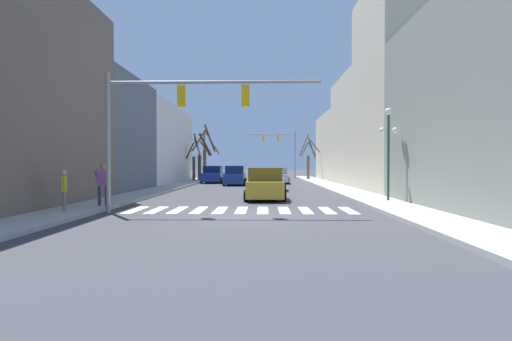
% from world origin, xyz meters
% --- Properties ---
extents(ground_plane, '(240.00, 240.00, 0.00)m').
position_xyz_m(ground_plane, '(0.00, 0.00, 0.00)').
color(ground_plane, '#38383D').
extents(sidewalk_left, '(2.19, 90.00, 0.15)m').
position_xyz_m(sidewalk_left, '(-6.67, 0.00, 0.07)').
color(sidewalk_left, '#9E9E99').
rests_on(sidewalk_left, ground_plane).
extents(sidewalk_right, '(2.19, 90.00, 0.15)m').
position_xyz_m(sidewalk_right, '(6.67, 0.00, 0.07)').
color(sidewalk_right, '#9E9E99').
rests_on(sidewalk_right, ground_plane).
extents(building_row_left, '(6.00, 38.88, 10.15)m').
position_xyz_m(building_row_left, '(-10.77, 12.13, 4.38)').
color(building_row_left, '#66564C').
rests_on(building_row_left, ground_plane).
extents(building_row_right, '(6.00, 43.61, 13.82)m').
position_xyz_m(building_row_right, '(10.77, 15.09, 5.07)').
color(building_row_right, gray).
rests_on(building_row_right, ground_plane).
extents(crosswalk_stripes, '(9.45, 2.60, 0.01)m').
position_xyz_m(crosswalk_stripes, '(-0.00, 1.64, 0.00)').
color(crosswalk_stripes, white).
rests_on(crosswalk_stripes, ground_plane).
extents(traffic_signal_near, '(8.62, 0.28, 5.61)m').
position_xyz_m(traffic_signal_near, '(-2.62, 0.77, 4.17)').
color(traffic_signal_near, gray).
rests_on(traffic_signal_near, ground_plane).
extents(traffic_signal_far, '(6.97, 0.28, 6.55)m').
position_xyz_m(traffic_signal_far, '(3.35, 41.32, 4.76)').
color(traffic_signal_far, gray).
rests_on(traffic_signal_far, ground_plane).
extents(street_lamp_right_corner, '(0.95, 0.36, 4.59)m').
position_xyz_m(street_lamp_right_corner, '(7.16, 4.87, 3.39)').
color(street_lamp_right_corner, '#1E4C2D').
rests_on(street_lamp_right_corner, sidewalk_right).
extents(car_parked_right_far, '(1.99, 4.86, 1.61)m').
position_xyz_m(car_parked_right_far, '(1.52, 15.11, 0.75)').
color(car_parked_right_far, silver).
rests_on(car_parked_right_far, ground_plane).
extents(car_parked_left_far, '(2.21, 4.74, 1.76)m').
position_xyz_m(car_parked_left_far, '(-4.35, 26.14, 0.82)').
color(car_parked_left_far, navy).
rests_on(car_parked_left_far, ground_plane).
extents(car_driving_toward_lane, '(2.01, 4.66, 1.59)m').
position_xyz_m(car_driving_toward_lane, '(2.40, 25.12, 0.74)').
color(car_driving_toward_lane, silver).
rests_on(car_driving_toward_lane, ground_plane).
extents(car_parked_left_near, '(2.05, 4.11, 1.79)m').
position_xyz_m(car_parked_left_near, '(-1.75, 21.60, 0.83)').
color(car_parked_left_near, navy).
rests_on(car_parked_left_near, ground_plane).
extents(car_at_intersection, '(2.20, 4.58, 1.75)m').
position_xyz_m(car_at_intersection, '(1.00, 6.87, 0.81)').
color(car_at_intersection, '#A38423').
rests_on(car_at_intersection, ground_plane).
extents(pedestrian_crossing_street, '(0.39, 0.64, 1.58)m').
position_xyz_m(pedestrian_crossing_street, '(-6.79, 0.11, 1.09)').
color(pedestrian_crossing_street, '#7A705B').
rests_on(pedestrian_crossing_street, sidewalk_left).
extents(pedestrian_waiting_at_curb, '(0.79, 0.26, 1.83)m').
position_xyz_m(pedestrian_waiting_at_curb, '(-6.03, 1.94, 1.23)').
color(pedestrian_waiting_at_curb, '#282D47').
rests_on(pedestrian_waiting_at_curb, sidewalk_left).
extents(street_tree_left_far, '(3.29, 2.10, 5.44)m').
position_xyz_m(street_tree_left_far, '(6.36, 32.95, 2.54)').
color(street_tree_left_far, brown).
rests_on(street_tree_left_far, sidewalk_right).
extents(street_tree_right_far, '(2.08, 2.94, 5.28)m').
position_xyz_m(street_tree_right_far, '(-6.82, 29.13, 2.49)').
color(street_tree_right_far, '#473828').
rests_on(street_tree_right_far, sidewalk_left).
extents(street_tree_left_near, '(3.42, 3.23, 6.71)m').
position_xyz_m(street_tree_left_near, '(-6.21, 33.44, 3.36)').
color(street_tree_left_near, brown).
rests_on(street_tree_left_near, sidewalk_left).
extents(street_tree_right_near, '(1.59, 1.07, 5.46)m').
position_xyz_m(street_tree_right_near, '(-6.29, 30.89, 2.62)').
color(street_tree_right_near, '#473828').
rests_on(street_tree_right_near, sidewalk_left).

